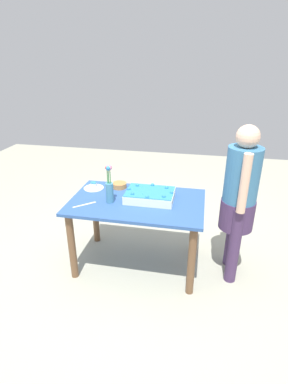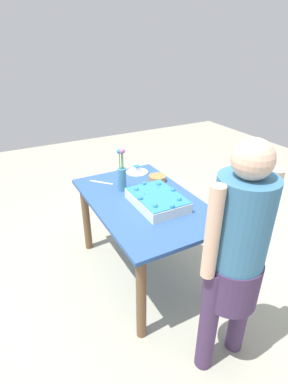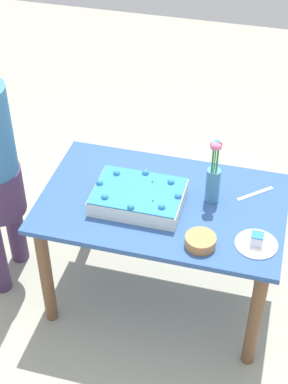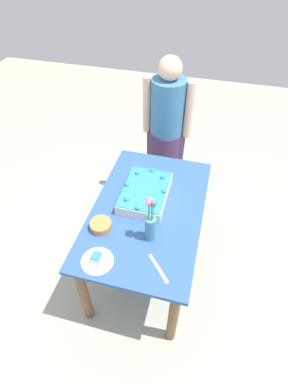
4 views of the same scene
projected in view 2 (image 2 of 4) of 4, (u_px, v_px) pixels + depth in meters
name	position (u px, v px, depth m)	size (l,w,h in m)	color
ground_plane	(144.00, 271.00, 2.71)	(8.00, 8.00, 0.00)	#A7A692
dining_table	(144.00, 214.00, 2.43)	(1.28, 0.80, 0.73)	#305595
sheet_cake	(157.00, 200.00, 2.28)	(0.46, 0.33, 0.11)	white
serving_plate_with_slice	(137.00, 171.00, 2.85)	(0.21, 0.21, 0.07)	white
cake_knife	(101.00, 182.00, 2.65)	(0.22, 0.02, 0.00)	silver
flower_vase	(122.00, 173.00, 2.46)	(0.07, 0.07, 0.37)	teal
fruit_bowl	(157.00, 178.00, 2.67)	(0.15, 0.15, 0.05)	#B87C42
person_standing	(236.00, 253.00, 1.61)	(0.31, 0.45, 1.49)	#463056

